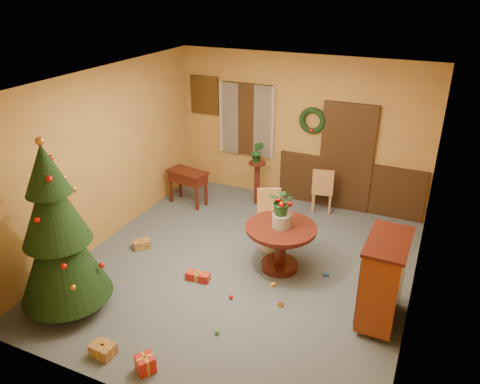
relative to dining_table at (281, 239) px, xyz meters
The scene contains 21 objects.
room_envelope 2.57m from the dining_table, 97.83° to the left, with size 5.50×5.50×5.50m.
dining_table is the anchor object (origin of this frame).
urn 0.33m from the dining_table, 165.96° to the right, with size 0.28×0.28×0.20m, color slate.
centerpiece_plant 0.64m from the dining_table, 165.96° to the right, with size 0.39×0.33×0.43m, color #1E4C23.
chair_near 0.89m from the dining_table, 122.45° to the left, with size 0.54×0.54×0.93m.
chair_far 2.16m from the dining_table, 88.11° to the left, with size 0.46×0.46×0.91m.
guitar 0.49m from the dining_table, 136.01° to the left, with size 0.35×0.16×0.81m, color white, non-canonical shape.
plant_stand 2.33m from the dining_table, 121.36° to the left, with size 0.34×0.34×0.88m.
stand_plant 2.40m from the dining_table, 121.36° to the left, with size 0.24×0.20×0.44m, color #19471E.
christmas_tree 3.19m from the dining_table, 137.93° to the right, with size 1.20×1.20×2.47m.
writing_desk 2.83m from the dining_table, 150.05° to the left, with size 0.85×0.52×0.70m.
sideboard 1.72m from the dining_table, 20.68° to the right, with size 0.53×0.97×1.23m.
gift_a 2.97m from the dining_table, 116.65° to the right, with size 0.30×0.22×0.15m.
gift_b 2.74m from the dining_table, 105.01° to the right, with size 0.28×0.28×0.20m.
gift_c 2.39m from the dining_table, behind, with size 0.32×0.32×0.15m.
gift_d 1.38m from the dining_table, 141.28° to the right, with size 0.37×0.18×0.13m.
toy_a 0.88m from the dining_table, ahead, with size 0.08×0.05×0.05m, color #275EA9.
toy_b 1.82m from the dining_table, 97.27° to the right, with size 0.06×0.06×0.06m, color green.
toy_c 0.70m from the dining_table, 81.21° to the right, with size 0.08×0.05×0.05m, color gold.
toy_d 1.18m from the dining_table, 109.80° to the right, with size 0.06×0.06×0.06m, color #B7120C.
toy_e 1.06m from the dining_table, 69.09° to the right, with size 0.08×0.05×0.05m, color #CB832F.
Camera 1 is at (2.51, -5.65, 4.19)m, focal length 35.00 mm.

